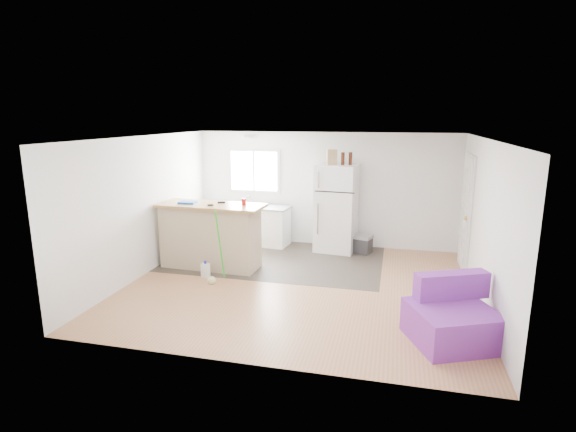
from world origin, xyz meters
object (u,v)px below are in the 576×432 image
Objects in this scene: bottle_left at (343,159)px; red_cup at (244,202)px; cleaner_jug at (205,270)px; blue_tray at (188,202)px; mop at (214,270)px; cooler at (359,243)px; kitchen_cabinets at (247,224)px; refrigerator at (336,208)px; peninsula at (211,235)px; cardboard_box at (332,157)px; purple_seat at (452,319)px; bottle_right at (350,158)px.

red_cup is at bearing -137.20° from bottle_left.
blue_tray reaches higher than cleaner_jug.
mop is 4.22× the size of blue_tray.
bottle_left reaches higher than cooler.
refrigerator reaches higher than kitchen_cabinets.
peninsula is 7.81× the size of bottle_left.
red_cup is 2.11m from cardboard_box.
red_cup is (-1.45, -1.53, 0.35)m from refrigerator.
refrigerator reaches higher than blue_tray.
bottle_left is (0.11, -0.09, 1.01)m from refrigerator.
refrigerator reaches higher than purple_seat.
bottle_right is (2.75, 1.61, 0.71)m from blue_tray.
kitchen_cabinets is at bearing 177.17° from bottle_right.
blue_tray is 1.20× the size of bottle_left.
red_cup is at bearing -66.91° from kitchen_cabinets.
peninsula is 0.73m from blue_tray.
blue_tray is (-2.49, -1.62, 0.31)m from refrigerator.
bottle_left reaches higher than red_cup.
cooler is 1.84m from cardboard_box.
cooler is at bearing 2.44° from kitchen_cabinets.
kitchen_cabinets is at bearing 103.54° from cleaner_jug.
mop is at bearing -43.57° from blue_tray.
purple_seat is at bearing -50.22° from cooler.
cardboard_box reaches higher than blue_tray.
mop is (-3.61, 1.11, -0.05)m from purple_seat.
cardboard_box is at bearing 62.06° from cleaner_jug.
bottle_left reaches higher than peninsula.
purple_seat is (1.41, -3.43, 0.10)m from cooler.
bottle_left is (1.56, 1.45, 0.66)m from red_cup.
bottle_right is (0.14, 0.07, 0.00)m from bottle_left.
cleaner_jug is (0.12, -0.55, -0.47)m from peninsula.
bottle_left is at bearing 37.07° from peninsula.
cooler is 1.76m from bottle_left.
red_cup is (0.63, 0.05, 0.64)m from peninsula.
purple_seat is at bearing -18.02° from mop.
cooler is (0.49, -0.06, -0.70)m from refrigerator.
cleaner_jug is at bearing -130.68° from red_cup.
purple_seat is at bearing -64.54° from bottle_right.
peninsula is 2.97m from bottle_left.
peninsula is 16.28× the size of red_cup.
peninsula is 6.51× the size of cardboard_box.
purple_seat is (3.99, -1.90, -0.31)m from peninsula.
blue_tray is at bearing -149.70° from bottle_right.
cleaner_jug is 2.45× the size of red_cup.
cardboard_box reaches higher than red_cup.
refrigerator is 4.02m from purple_seat.
kitchen_cabinets is 3.43× the size of cooler.
bottle_right reaches higher than red_cup.
blue_tray is (-0.79, 0.75, 0.97)m from mop.
refrigerator is 7.12× the size of bottle_right.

